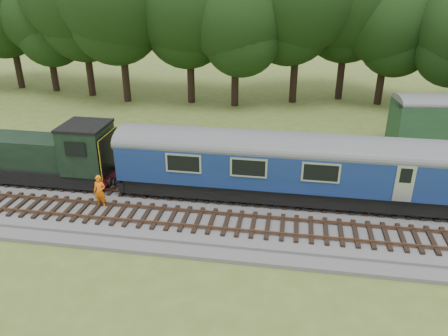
# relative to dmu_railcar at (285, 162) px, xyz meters

# --- Properties ---
(ground) EXTENTS (120.00, 120.00, 0.00)m
(ground) POSITION_rel_dmu_railcar_xyz_m (-5.52, -1.40, -2.61)
(ground) COLOR #516525
(ground) RESTS_ON ground
(ballast) EXTENTS (70.00, 7.00, 0.35)m
(ballast) POSITION_rel_dmu_railcar_xyz_m (-5.52, -1.40, -2.43)
(ballast) COLOR #4C4C4F
(ballast) RESTS_ON ground
(track_north) EXTENTS (67.20, 2.40, 0.21)m
(track_north) POSITION_rel_dmu_railcar_xyz_m (-5.52, -0.00, -2.19)
(track_north) COLOR black
(track_north) RESTS_ON ballast
(track_south) EXTENTS (67.20, 2.40, 0.21)m
(track_south) POSITION_rel_dmu_railcar_xyz_m (-5.52, -3.00, -2.19)
(track_south) COLOR black
(track_south) RESTS_ON ballast
(fence) EXTENTS (64.00, 0.12, 1.00)m
(fence) POSITION_rel_dmu_railcar_xyz_m (-5.52, 3.10, -2.61)
(fence) COLOR #6B6054
(fence) RESTS_ON ground
(tree_line) EXTENTS (70.00, 8.00, 18.00)m
(tree_line) POSITION_rel_dmu_railcar_xyz_m (-5.52, 20.60, -2.61)
(tree_line) COLOR black
(tree_line) RESTS_ON ground
(dmu_railcar) EXTENTS (18.05, 2.86, 3.88)m
(dmu_railcar) POSITION_rel_dmu_railcar_xyz_m (0.00, 0.00, 0.00)
(dmu_railcar) COLOR black
(dmu_railcar) RESTS_ON ground
(shunter_loco) EXTENTS (8.91, 2.60, 3.38)m
(shunter_loco) POSITION_rel_dmu_railcar_xyz_m (-13.93, 0.00, -0.63)
(shunter_loco) COLOR black
(shunter_loco) RESTS_ON ground
(worker) EXTENTS (0.67, 0.44, 1.82)m
(worker) POSITION_rel_dmu_railcar_xyz_m (-9.55, -2.41, -1.35)
(worker) COLOR orange
(worker) RESTS_ON ballast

